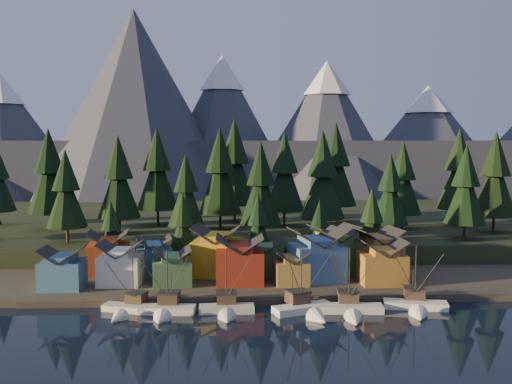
{
  "coord_description": "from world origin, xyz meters",
  "views": [
    {
      "loc": [
        -1.29,
        -87.68,
        30.34
      ],
      "look_at": [
        4.06,
        30.0,
        19.55
      ],
      "focal_mm": 40.0,
      "sensor_mm": 36.0,
      "label": 1
    }
  ],
  "objects_px": {
    "house_back_1": "(154,255)",
    "boat_1": "(129,302)",
    "boat_5": "(351,302)",
    "boat_2": "(166,301)",
    "house_back_0": "(109,252)",
    "house_front_1": "(120,262)",
    "house_front_0": "(62,267)",
    "boat_4": "(306,300)",
    "boat_6": "(416,298)",
    "boat_3": "(227,301)"
  },
  "relations": [
    {
      "from": "house_back_1",
      "to": "boat_1",
      "type": "bearing_deg",
      "value": -105.19
    },
    {
      "from": "house_back_1",
      "to": "boat_5",
      "type": "bearing_deg",
      "value": -44.48
    },
    {
      "from": "boat_2",
      "to": "house_back_0",
      "type": "distance_m",
      "value": 29.47
    },
    {
      "from": "house_front_1",
      "to": "house_back_1",
      "type": "xyz_separation_m",
      "value": [
        5.7,
        7.44,
        -0.15
      ]
    },
    {
      "from": "house_front_0",
      "to": "house_back_0",
      "type": "relative_size",
      "value": 0.87
    },
    {
      "from": "boat_2",
      "to": "boat_4",
      "type": "xyz_separation_m",
      "value": [
        24.5,
        -0.68,
        -0.01
      ]
    },
    {
      "from": "boat_2",
      "to": "boat_4",
      "type": "bearing_deg",
      "value": 3.92
    },
    {
      "from": "boat_2",
      "to": "house_back_1",
      "type": "bearing_deg",
      "value": 107.65
    },
    {
      "from": "boat_5",
      "to": "boat_6",
      "type": "distance_m",
      "value": 12.3
    },
    {
      "from": "house_front_1",
      "to": "house_back_1",
      "type": "bearing_deg",
      "value": 55.31
    },
    {
      "from": "boat_4",
      "to": "boat_5",
      "type": "height_order",
      "value": "boat_4"
    },
    {
      "from": "house_back_0",
      "to": "boat_4",
      "type": "bearing_deg",
      "value": -39.22
    },
    {
      "from": "house_front_0",
      "to": "boat_1",
      "type": "bearing_deg",
      "value": -38.78
    },
    {
      "from": "boat_2",
      "to": "house_back_1",
      "type": "xyz_separation_m",
      "value": [
        -5.02,
        23.35,
        3.37
      ]
    },
    {
      "from": "house_front_0",
      "to": "house_back_0",
      "type": "xyz_separation_m",
      "value": [
        6.41,
        11.98,
        0.64
      ]
    },
    {
      "from": "boat_5",
      "to": "house_back_0",
      "type": "xyz_separation_m",
      "value": [
        -47.18,
        26.18,
        4.09
      ]
    },
    {
      "from": "boat_2",
      "to": "boat_6",
      "type": "bearing_deg",
      "value": 6.26
    },
    {
      "from": "boat_1",
      "to": "boat_6",
      "type": "xyz_separation_m",
      "value": [
        50.98,
        -0.49,
        0.31
      ]
    },
    {
      "from": "boat_1",
      "to": "house_front_0",
      "type": "distance_m",
      "value": 19.42
    },
    {
      "from": "boat_1",
      "to": "house_front_0",
      "type": "height_order",
      "value": "boat_1"
    },
    {
      "from": "house_back_0",
      "to": "boat_3",
      "type": "bearing_deg",
      "value": -50.59
    },
    {
      "from": "house_front_1",
      "to": "boat_2",
      "type": "bearing_deg",
      "value": -53.28
    },
    {
      "from": "house_front_0",
      "to": "house_back_1",
      "type": "xyz_separation_m",
      "value": [
        16.36,
        10.25,
        0.12
      ]
    },
    {
      "from": "boat_5",
      "to": "boat_1",
      "type": "bearing_deg",
      "value": -179.19
    },
    {
      "from": "boat_2",
      "to": "house_front_0",
      "type": "distance_m",
      "value": 25.28
    },
    {
      "from": "boat_1",
      "to": "boat_4",
      "type": "bearing_deg",
      "value": 13.54
    },
    {
      "from": "boat_4",
      "to": "house_back_0",
      "type": "relative_size",
      "value": 1.38
    },
    {
      "from": "boat_4",
      "to": "house_front_0",
      "type": "xyz_separation_m",
      "value": [
        -45.88,
        13.79,
        3.27
      ]
    },
    {
      "from": "boat_6",
      "to": "house_front_1",
      "type": "height_order",
      "value": "boat_6"
    },
    {
      "from": "boat_1",
      "to": "house_front_1",
      "type": "height_order",
      "value": "boat_1"
    },
    {
      "from": "boat_5",
      "to": "boat_6",
      "type": "xyz_separation_m",
      "value": [
        12.19,
        1.68,
        0.08
      ]
    },
    {
      "from": "house_front_1",
      "to": "house_back_0",
      "type": "xyz_separation_m",
      "value": [
        -4.25,
        9.17,
        0.38
      ]
    },
    {
      "from": "boat_5",
      "to": "house_front_1",
      "type": "bearing_deg",
      "value": 162.39
    },
    {
      "from": "boat_1",
      "to": "boat_2",
      "type": "relative_size",
      "value": 0.93
    },
    {
      "from": "boat_3",
      "to": "boat_5",
      "type": "height_order",
      "value": "boat_5"
    },
    {
      "from": "boat_1",
      "to": "boat_2",
      "type": "xyz_separation_m",
      "value": [
        6.58,
        -1.07,
        0.42
      ]
    },
    {
      "from": "house_front_1",
      "to": "house_back_0",
      "type": "bearing_deg",
      "value": 117.67
    },
    {
      "from": "boat_2",
      "to": "house_back_0",
      "type": "xyz_separation_m",
      "value": [
        -14.97,
        25.08,
        3.9
      ]
    },
    {
      "from": "boat_2",
      "to": "boat_4",
      "type": "relative_size",
      "value": 0.97
    },
    {
      "from": "boat_3",
      "to": "boat_4",
      "type": "relative_size",
      "value": 0.95
    },
    {
      "from": "boat_3",
      "to": "boat_4",
      "type": "height_order",
      "value": "boat_4"
    },
    {
      "from": "boat_6",
      "to": "house_back_1",
      "type": "distance_m",
      "value": 54.52
    },
    {
      "from": "boat_3",
      "to": "boat_6",
      "type": "relative_size",
      "value": 0.97
    },
    {
      "from": "boat_4",
      "to": "house_back_1",
      "type": "xyz_separation_m",
      "value": [
        -29.52,
        24.03,
        3.38
      ]
    },
    {
      "from": "house_front_1",
      "to": "boat_5",
      "type": "bearing_deg",
      "value": -18.85
    },
    {
      "from": "boat_2",
      "to": "house_back_0",
      "type": "height_order",
      "value": "boat_2"
    },
    {
      "from": "boat_4",
      "to": "house_back_1",
      "type": "distance_m",
      "value": 38.22
    },
    {
      "from": "boat_5",
      "to": "house_back_0",
      "type": "bearing_deg",
      "value": 154.98
    },
    {
      "from": "boat_3",
      "to": "boat_5",
      "type": "xyz_separation_m",
      "value": [
        21.61,
        -1.05,
        -0.12
      ]
    },
    {
      "from": "house_front_1",
      "to": "house_back_0",
      "type": "height_order",
      "value": "house_back_0"
    }
  ]
}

